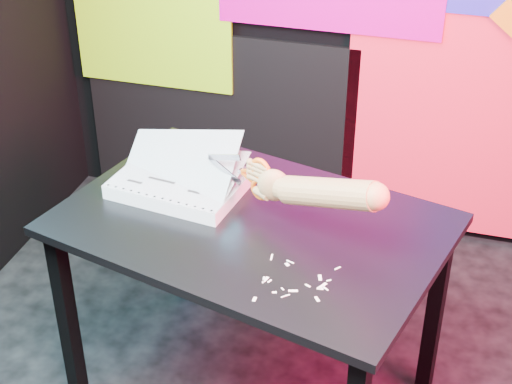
% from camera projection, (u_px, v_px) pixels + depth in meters
% --- Properties ---
extents(room, '(3.01, 3.01, 2.71)m').
position_uv_depth(room, '(312.00, 87.00, 1.84)').
color(room, black).
rests_on(room, ground).
extents(backdrop, '(2.88, 0.05, 2.08)m').
position_uv_depth(backdrop, '(402.00, 36.00, 3.23)').
color(backdrop, '#F31C38').
rests_on(backdrop, ground).
extents(work_table, '(1.33, 1.04, 0.75)m').
position_uv_depth(work_table, '(252.00, 245.00, 2.49)').
color(work_table, black).
rests_on(work_table, ground).
extents(printout_stack, '(0.44, 0.35, 0.22)m').
position_uv_depth(printout_stack, '(180.00, 183.00, 2.58)').
color(printout_stack, silver).
rests_on(printout_stack, work_table).
extents(scissors, '(0.24, 0.11, 0.15)m').
position_uv_depth(scissors, '(256.00, 177.00, 2.40)').
color(scissors, '#A7A8B3').
rests_on(scissors, printout_stack).
extents(hand_forearm, '(0.45, 0.23, 0.20)m').
position_uv_depth(hand_forearm, '(319.00, 191.00, 2.25)').
color(hand_forearm, '#B87C44').
rests_on(hand_forearm, work_table).
extents(paper_clippings, '(0.21, 0.22, 0.00)m').
position_uv_depth(paper_clippings, '(296.00, 282.00, 2.18)').
color(paper_clippings, white).
rests_on(paper_clippings, work_table).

